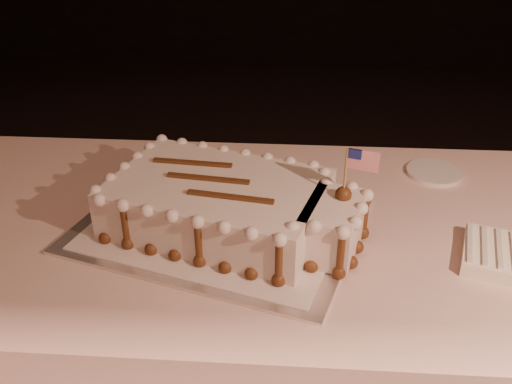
# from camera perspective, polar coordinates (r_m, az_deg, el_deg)

# --- Properties ---
(banquet_table) EXTENTS (2.40, 0.80, 0.75)m
(banquet_table) POSITION_cam_1_polar(r_m,az_deg,el_deg) (1.48, 2.88, -15.41)
(banquet_table) COLOR beige
(banquet_table) RESTS_ON ground
(cake_board) EXTENTS (0.68, 0.58, 0.01)m
(cake_board) POSITION_cam_1_polar(r_m,az_deg,el_deg) (1.23, -3.72, -3.38)
(cake_board) COLOR silver
(cake_board) RESTS_ON banquet_table
(doily) EXTENTS (0.61, 0.52, 0.00)m
(doily) POSITION_cam_1_polar(r_m,az_deg,el_deg) (1.23, -3.73, -3.19)
(doily) COLOR silver
(doily) RESTS_ON cake_board
(sheet_cake) EXTENTS (0.57, 0.42, 0.22)m
(sheet_cake) POSITION_cam_1_polar(r_m,az_deg,el_deg) (1.19, -2.47, -1.37)
(sheet_cake) COLOR silver
(sheet_cake) RESTS_ON doily
(side_plate) EXTENTS (0.14, 0.14, 0.01)m
(side_plate) POSITION_cam_1_polar(r_m,az_deg,el_deg) (1.50, 17.39, 1.88)
(side_plate) COLOR silver
(side_plate) RESTS_ON banquet_table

